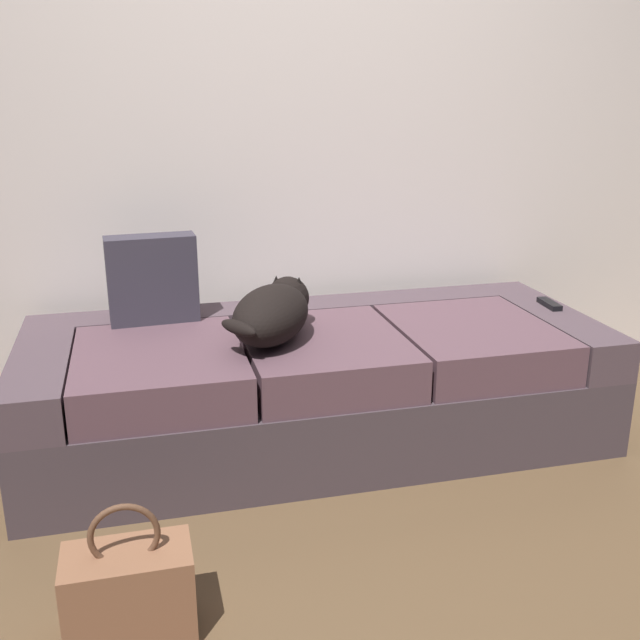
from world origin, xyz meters
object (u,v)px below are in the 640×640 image
Objects in this scene: couch at (317,384)px; tv_remote at (549,304)px; dog_dark at (274,312)px; throw_pillow at (152,279)px; handbag at (129,592)px.

couch is 14.64× the size of tv_remote.
throw_pillow reaches higher than dog_dark.
dog_dark is 1.21m from tv_remote.
handbag is at bearing -96.31° from throw_pillow.
tv_remote is (1.20, 0.12, -0.09)m from dog_dark.
throw_pillow is at bearing 177.08° from tv_remote.
couch is 5.81× the size of handbag.
tv_remote is at bearing -7.26° from throw_pillow.
couch is 1.21m from handbag.
throw_pillow reaches higher than tv_remote.
tv_remote is 0.40× the size of handbag.
dog_dark is (-0.18, -0.07, 0.33)m from couch.
throw_pillow is 1.32m from handbag.
dog_dark is 1.48× the size of handbag.
tv_remote is at bearing 5.50° from dog_dark.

